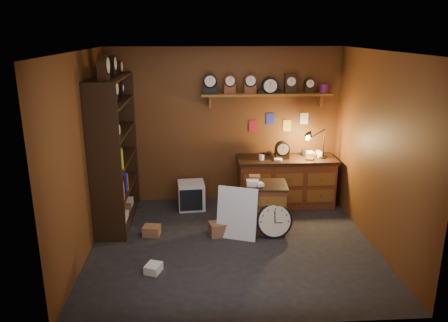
% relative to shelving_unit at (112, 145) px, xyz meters
% --- Properties ---
extents(floor, '(4.00, 4.00, 0.00)m').
position_rel_shelving_unit_xyz_m(floor, '(1.79, -0.98, -1.25)').
color(floor, black).
rests_on(floor, ground).
extents(room_shell, '(4.02, 3.62, 2.71)m').
position_rel_shelving_unit_xyz_m(room_shell, '(1.84, -0.87, 0.47)').
color(room_shell, '#5E3416').
rests_on(room_shell, ground).
extents(shelving_unit, '(0.47, 1.60, 2.58)m').
position_rel_shelving_unit_xyz_m(shelving_unit, '(0.00, 0.00, 0.00)').
color(shelving_unit, black).
rests_on(shelving_unit, ground).
extents(workbench, '(1.70, 0.66, 1.36)m').
position_rel_shelving_unit_xyz_m(workbench, '(2.84, 0.49, -0.78)').
color(workbench, brown).
rests_on(workbench, ground).
extents(low_cabinet, '(0.68, 0.59, 0.83)m').
position_rel_shelving_unit_xyz_m(low_cabinet, '(2.33, -0.49, -0.85)').
color(low_cabinet, brown).
rests_on(low_cabinet, ground).
extents(big_round_clock, '(0.54, 0.17, 0.54)m').
position_rel_shelving_unit_xyz_m(big_round_clock, '(2.43, -0.77, -0.99)').
color(big_round_clock, black).
rests_on(big_round_clock, ground).
extents(white_panel, '(0.61, 0.36, 0.79)m').
position_rel_shelving_unit_xyz_m(white_panel, '(1.87, -0.76, -1.25)').
color(white_panel, silver).
rests_on(white_panel, ground).
extents(mini_fridge, '(0.48, 0.50, 0.46)m').
position_rel_shelving_unit_xyz_m(mini_fridge, '(1.19, 0.41, -1.02)').
color(mini_fridge, silver).
rests_on(mini_fridge, ground).
extents(floor_box_a, '(0.27, 0.24, 0.15)m').
position_rel_shelving_unit_xyz_m(floor_box_a, '(0.61, -0.61, -1.18)').
color(floor_box_a, brown).
rests_on(floor_box_a, ground).
extents(floor_box_b, '(0.24, 0.26, 0.11)m').
position_rel_shelving_unit_xyz_m(floor_box_b, '(0.73, -1.66, -1.20)').
color(floor_box_b, white).
rests_on(floor_box_b, ground).
extents(floor_box_c, '(0.31, 0.28, 0.20)m').
position_rel_shelving_unit_xyz_m(floor_box_c, '(1.61, -0.66, -1.15)').
color(floor_box_c, brown).
rests_on(floor_box_c, ground).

